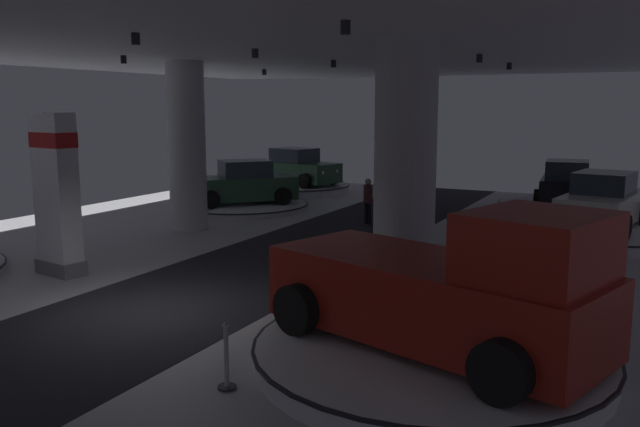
# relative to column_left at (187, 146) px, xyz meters

# --- Properties ---
(ground) EXTENTS (24.00, 44.00, 0.06)m
(ground) POSITION_rel_column_left_xyz_m (4.96, -7.65, -2.77)
(ground) COLOR #B2B2B7
(ceiling_with_spotlights) EXTENTS (24.00, 44.00, 0.39)m
(ceiling_with_spotlights) POSITION_rel_column_left_xyz_m (4.96, -7.65, 2.80)
(ceiling_with_spotlights) COLOR silver
(column_left) EXTENTS (1.23, 1.23, 5.50)m
(column_left) POSITION_rel_column_left_xyz_m (0.00, 0.00, 0.00)
(column_left) COLOR silver
(column_left) RESTS_ON ground
(column_right) EXTENTS (1.35, 1.35, 5.50)m
(column_right) POSITION_rel_column_left_xyz_m (8.96, -3.95, 0.00)
(column_right) COLOR #ADADB2
(column_right) RESTS_ON ground
(brand_sign_pylon) EXTENTS (1.35, 0.84, 3.93)m
(brand_sign_pylon) POSITION_rel_column_left_xyz_m (0.98, -6.32, -0.72)
(brand_sign_pylon) COLOR slate
(brand_sign_pylon) RESTS_ON ground
(display_platform_far_left) EXTENTS (5.28, 5.28, 0.23)m
(display_platform_far_left) POSITION_rel_column_left_xyz_m (-0.78, 4.38, -2.62)
(display_platform_far_left) COLOR silver
(display_platform_far_left) RESTS_ON ground
(display_car_far_left) EXTENTS (4.18, 4.30, 1.71)m
(display_car_far_left) POSITION_rel_column_left_xyz_m (-0.76, 4.41, -1.76)
(display_car_far_left) COLOR #2D5638
(display_car_far_left) RESTS_ON display_platform_far_left
(display_platform_far_right) EXTENTS (5.55, 5.55, 0.36)m
(display_platform_far_right) POSITION_rel_column_left_xyz_m (12.45, 4.30, -2.55)
(display_platform_far_right) COLOR silver
(display_platform_far_right) RESTS_ON ground
(display_car_far_right) EXTENTS (2.74, 4.43, 1.71)m
(display_car_far_right) POSITION_rel_column_left_xyz_m (12.46, 4.33, -1.63)
(display_car_far_right) COLOR silver
(display_car_far_right) RESTS_ON display_platform_far_right
(display_platform_deep_right) EXTENTS (5.19, 5.19, 0.24)m
(display_platform_deep_right) POSITION_rel_column_left_xyz_m (10.79, 10.11, -2.62)
(display_platform_deep_right) COLOR #B7B7BC
(display_platform_deep_right) RESTS_ON ground
(display_car_deep_right) EXTENTS (2.50, 4.35, 1.71)m
(display_car_deep_right) POSITION_rel_column_left_xyz_m (10.79, 10.08, -1.75)
(display_car_deep_right) COLOR black
(display_car_deep_right) RESTS_ON display_platform_deep_right
(display_platform_deep_left) EXTENTS (5.09, 5.09, 0.36)m
(display_platform_deep_left) POSITION_rel_column_left_xyz_m (-1.37, 10.04, -2.55)
(display_platform_deep_left) COLOR silver
(display_platform_deep_left) RESTS_ON ground
(display_car_deep_left) EXTENTS (4.52, 3.05, 1.71)m
(display_car_deep_left) POSITION_rel_column_left_xyz_m (-1.40, 10.05, -1.62)
(display_car_deep_left) COLOR #2D5638
(display_car_deep_left) RESTS_ON display_platform_deep_left
(display_platform_near_right) EXTENTS (5.68, 5.68, 0.37)m
(display_platform_near_right) POSITION_rel_column_left_xyz_m (10.81, -7.85, -2.55)
(display_platform_near_right) COLOR silver
(display_platform_near_right) RESTS_ON ground
(pickup_truck_near_right) EXTENTS (5.69, 3.88, 2.30)m
(pickup_truck_near_right) POSITION_rel_column_left_xyz_m (11.12, -7.94, -1.45)
(pickup_truck_near_right) COLOR maroon
(pickup_truck_near_right) RESTS_ON display_platform_near_right
(visitor_walking_near) EXTENTS (0.32, 0.32, 1.59)m
(visitor_walking_near) POSITION_rel_column_left_xyz_m (5.03, 3.47, -1.84)
(visitor_walking_near) COLOR black
(visitor_walking_near) RESTS_ON ground
(stanchion_a) EXTENTS (0.28, 0.28, 1.01)m
(stanchion_a) POSITION_rel_column_left_xyz_m (8.41, -10.02, -2.38)
(stanchion_a) COLOR #333338
(stanchion_a) RESTS_ON ground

